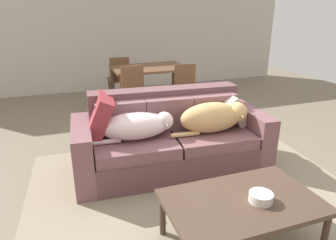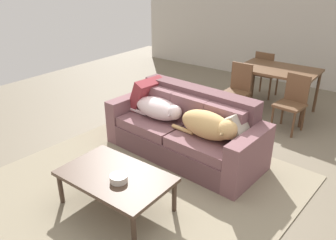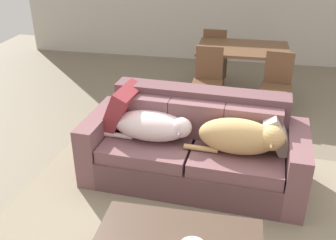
{
  "view_description": "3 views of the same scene",
  "coord_description": "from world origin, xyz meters",
  "px_view_note": "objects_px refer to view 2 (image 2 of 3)",
  "views": [
    {
      "loc": [
        -1.35,
        -2.97,
        1.75
      ],
      "look_at": [
        -0.24,
        0.11,
        0.56
      ],
      "focal_mm": 33.22,
      "sensor_mm": 36.0,
      "label": 1
    },
    {
      "loc": [
        1.99,
        -3.29,
        2.34
      ],
      "look_at": [
        -0.41,
        -0.09,
        0.51
      ],
      "focal_mm": 35.94,
      "sensor_mm": 36.0,
      "label": 2
    },
    {
      "loc": [
        0.14,
        -3.22,
        2.33
      ],
      "look_at": [
        -0.46,
        -0.09,
        0.71
      ],
      "focal_mm": 41.42,
      "sensor_mm": 36.0,
      "label": 3
    }
  ],
  "objects_px": {
    "bowl_on_coffee_table": "(119,178)",
    "dog_on_right_cushion": "(209,126)",
    "throw_pillow_by_right_arm": "(241,128)",
    "dining_table": "(278,73)",
    "couch": "(186,131)",
    "throw_pillow_by_left_arm": "(147,94)",
    "coffee_table": "(115,178)",
    "dining_chair_near_right": "(292,100)",
    "dining_chair_far_left": "(265,72)",
    "dog_on_left_cushion": "(159,109)",
    "dining_chair_near_left": "(238,88)"
  },
  "relations": [
    {
      "from": "dog_on_left_cushion",
      "to": "bowl_on_coffee_table",
      "type": "height_order",
      "value": "dog_on_left_cushion"
    },
    {
      "from": "dog_on_right_cushion",
      "to": "bowl_on_coffee_table",
      "type": "distance_m",
      "value": 1.3
    },
    {
      "from": "dining_chair_near_left",
      "to": "dining_chair_near_right",
      "type": "xyz_separation_m",
      "value": [
        0.9,
        0.04,
        -0.02
      ]
    },
    {
      "from": "dog_on_left_cushion",
      "to": "dining_table",
      "type": "height_order",
      "value": "dining_table"
    },
    {
      "from": "dog_on_left_cushion",
      "to": "dining_chair_near_left",
      "type": "distance_m",
      "value": 1.67
    },
    {
      "from": "dining_chair_far_left",
      "to": "dining_chair_near_right",
      "type": "bearing_deg",
      "value": 130.68
    },
    {
      "from": "bowl_on_coffee_table",
      "to": "dining_chair_far_left",
      "type": "relative_size",
      "value": 0.2
    },
    {
      "from": "dining_chair_near_right",
      "to": "throw_pillow_by_right_arm",
      "type": "bearing_deg",
      "value": -86.53
    },
    {
      "from": "throw_pillow_by_right_arm",
      "to": "dining_chair_far_left",
      "type": "distance_m",
      "value": 2.85
    },
    {
      "from": "couch",
      "to": "dining_chair_far_left",
      "type": "height_order",
      "value": "dining_chair_far_left"
    },
    {
      "from": "throw_pillow_by_left_arm",
      "to": "dining_chair_near_left",
      "type": "distance_m",
      "value": 1.64
    },
    {
      "from": "coffee_table",
      "to": "dining_chair_near_right",
      "type": "distance_m",
      "value": 3.08
    },
    {
      "from": "dog_on_right_cushion",
      "to": "dining_chair_near_left",
      "type": "xyz_separation_m",
      "value": [
        -0.48,
        1.74,
        -0.12
      ]
    },
    {
      "from": "dining_chair_far_left",
      "to": "dining_chair_near_left",
      "type": "bearing_deg",
      "value": 92.4
    },
    {
      "from": "dog_on_right_cushion",
      "to": "dining_chair_near_left",
      "type": "relative_size",
      "value": 0.99
    },
    {
      "from": "dog_on_left_cushion",
      "to": "dog_on_right_cushion",
      "type": "distance_m",
      "value": 0.86
    },
    {
      "from": "bowl_on_coffee_table",
      "to": "dining_chair_near_right",
      "type": "xyz_separation_m",
      "value": [
        0.7,
        3.03,
        0.04
      ]
    },
    {
      "from": "couch",
      "to": "dog_on_right_cushion",
      "type": "xyz_separation_m",
      "value": [
        0.45,
        -0.18,
        0.28
      ]
    },
    {
      "from": "coffee_table",
      "to": "throw_pillow_by_right_arm",
      "type": "bearing_deg",
      "value": 62.6
    },
    {
      "from": "throw_pillow_by_left_arm",
      "to": "dining_table",
      "type": "relative_size",
      "value": 0.37
    },
    {
      "from": "couch",
      "to": "dining_table",
      "type": "height_order",
      "value": "couch"
    },
    {
      "from": "dining_table",
      "to": "dog_on_left_cushion",
      "type": "bearing_deg",
      "value": -109.74
    },
    {
      "from": "throw_pillow_by_left_arm",
      "to": "throw_pillow_by_right_arm",
      "type": "relative_size",
      "value": 1.28
    },
    {
      "from": "dining_chair_near_right",
      "to": "dining_chair_near_left",
      "type": "bearing_deg",
      "value": -170.5
    },
    {
      "from": "bowl_on_coffee_table",
      "to": "dog_on_left_cushion",
      "type": "bearing_deg",
      "value": 112.61
    },
    {
      "from": "throw_pillow_by_right_arm",
      "to": "dining_chair_near_right",
      "type": "bearing_deg",
      "value": 86.49
    },
    {
      "from": "dog_on_right_cushion",
      "to": "throw_pillow_by_left_arm",
      "type": "bearing_deg",
      "value": 170.77
    },
    {
      "from": "throw_pillow_by_left_arm",
      "to": "dining_chair_far_left",
      "type": "relative_size",
      "value": 0.53
    },
    {
      "from": "dining_chair_near_right",
      "to": "throw_pillow_by_left_arm",
      "type": "bearing_deg",
      "value": -130.66
    },
    {
      "from": "dining_table",
      "to": "dog_on_right_cushion",
      "type": "bearing_deg",
      "value": -88.84
    },
    {
      "from": "dining_chair_near_left",
      "to": "dining_chair_near_right",
      "type": "relative_size",
      "value": 1.04
    },
    {
      "from": "couch",
      "to": "throw_pillow_by_left_arm",
      "type": "height_order",
      "value": "throw_pillow_by_left_arm"
    },
    {
      "from": "coffee_table",
      "to": "dining_table",
      "type": "height_order",
      "value": "dining_table"
    },
    {
      "from": "dog_on_left_cushion",
      "to": "dining_chair_near_left",
      "type": "relative_size",
      "value": 1.01
    },
    {
      "from": "dog_on_left_cushion",
      "to": "dining_table",
      "type": "xyz_separation_m",
      "value": [
        0.8,
        2.23,
        0.11
      ]
    },
    {
      "from": "bowl_on_coffee_table",
      "to": "dining_chair_near_left",
      "type": "distance_m",
      "value": 3.0
    },
    {
      "from": "dog_on_right_cushion",
      "to": "bowl_on_coffee_table",
      "type": "relative_size",
      "value": 5.08
    },
    {
      "from": "bowl_on_coffee_table",
      "to": "throw_pillow_by_right_arm",
      "type": "bearing_deg",
      "value": 67.31
    },
    {
      "from": "throw_pillow_by_left_arm",
      "to": "throw_pillow_by_right_arm",
      "type": "bearing_deg",
      "value": -3.99
    },
    {
      "from": "couch",
      "to": "dining_chair_near_left",
      "type": "bearing_deg",
      "value": 95.0
    },
    {
      "from": "couch",
      "to": "dining_chair_near_left",
      "type": "relative_size",
      "value": 2.42
    },
    {
      "from": "couch",
      "to": "dining_chair_near_right",
      "type": "distance_m",
      "value": 1.82
    },
    {
      "from": "bowl_on_coffee_table",
      "to": "dog_on_right_cushion",
      "type": "bearing_deg",
      "value": 77.48
    },
    {
      "from": "throw_pillow_by_left_arm",
      "to": "coffee_table",
      "type": "bearing_deg",
      "value": -60.89
    },
    {
      "from": "dog_on_left_cushion",
      "to": "dining_table",
      "type": "relative_size",
      "value": 0.71
    },
    {
      "from": "couch",
      "to": "dog_on_right_cushion",
      "type": "relative_size",
      "value": 2.43
    },
    {
      "from": "throw_pillow_by_right_arm",
      "to": "coffee_table",
      "type": "bearing_deg",
      "value": -117.4
    },
    {
      "from": "throw_pillow_by_right_arm",
      "to": "dining_table",
      "type": "height_order",
      "value": "throw_pillow_by_right_arm"
    },
    {
      "from": "throw_pillow_by_right_arm",
      "to": "dining_table",
      "type": "bearing_deg",
      "value": 99.66
    },
    {
      "from": "dining_table",
      "to": "coffee_table",
      "type": "bearing_deg",
      "value": -95.56
    }
  ]
}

